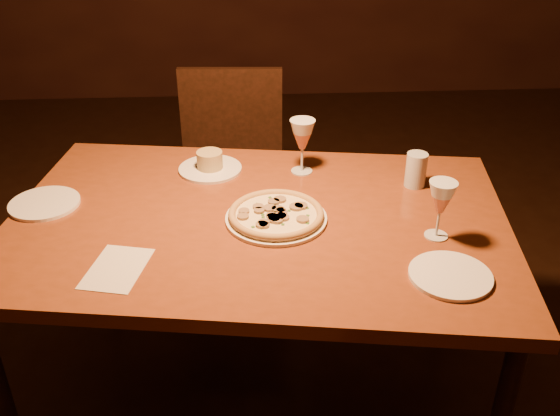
{
  "coord_description": "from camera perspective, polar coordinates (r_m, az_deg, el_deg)",
  "views": [
    {
      "loc": [
        0.26,
        -1.48,
        1.79
      ],
      "look_at": [
        0.36,
        0.2,
        0.81
      ],
      "focal_mm": 40.0,
      "sensor_mm": 36.0,
      "label": 1
    }
  ],
  "objects": [
    {
      "name": "pizza_plate",
      "position": [
        1.88,
        -0.36,
        -0.64
      ],
      "size": [
        0.31,
        0.31,
        0.03
      ],
      "color": "white",
      "rests_on": "dining_table"
    },
    {
      "name": "chair_far",
      "position": [
        2.82,
        -4.5,
        3.67
      ],
      "size": [
        0.49,
        0.49,
        0.96
      ],
      "rotation": [
        0.0,
        0.0,
        -0.06
      ],
      "color": "black",
      "rests_on": "floor"
    },
    {
      "name": "menu_card",
      "position": [
        1.73,
        -14.68,
        -5.37
      ],
      "size": [
        0.18,
        0.23,
        0.0
      ],
      "primitive_type": "cube",
      "rotation": [
        0.0,
        0.0,
        -0.23
      ],
      "color": "beige",
      "rests_on": "dining_table"
    },
    {
      "name": "dining_table",
      "position": [
        1.94,
        -2.03,
        -2.66
      ],
      "size": [
        1.64,
        1.18,
        0.81
      ],
      "rotation": [
        0.0,
        0.0,
        -0.15
      ],
      "color": "brown",
      "rests_on": "floor"
    },
    {
      "name": "wine_glass_right",
      "position": [
        1.82,
        14.4,
        -0.16
      ],
      "size": [
        0.08,
        0.08,
        0.18
      ],
      "primitive_type": null,
      "color": "#C46F52",
      "rests_on": "dining_table"
    },
    {
      "name": "ramekin_saucer",
      "position": [
        2.18,
        -6.42,
        3.99
      ],
      "size": [
        0.22,
        0.22,
        0.07
      ],
      "color": "white",
      "rests_on": "dining_table"
    },
    {
      "name": "side_plate_left",
      "position": [
        2.1,
        -20.73,
        0.39
      ],
      "size": [
        0.22,
        0.22,
        0.01
      ],
      "primitive_type": "cylinder",
      "color": "white",
      "rests_on": "dining_table"
    },
    {
      "name": "water_tumbler",
      "position": [
        2.1,
        12.33,
        3.43
      ],
      "size": [
        0.07,
        0.07,
        0.12
      ],
      "primitive_type": "cylinder",
      "color": "#B5BDC6",
      "rests_on": "dining_table"
    },
    {
      "name": "wine_glass_far",
      "position": [
        2.13,
        2.04,
        5.65
      ],
      "size": [
        0.09,
        0.09,
        0.19
      ],
      "primitive_type": null,
      "color": "#C46F52",
      "rests_on": "dining_table"
    },
    {
      "name": "side_plate_near",
      "position": [
        1.7,
        15.31,
        -5.97
      ],
      "size": [
        0.22,
        0.22,
        0.01
      ],
      "primitive_type": "cylinder",
      "color": "white",
      "rests_on": "dining_table"
    }
  ]
}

